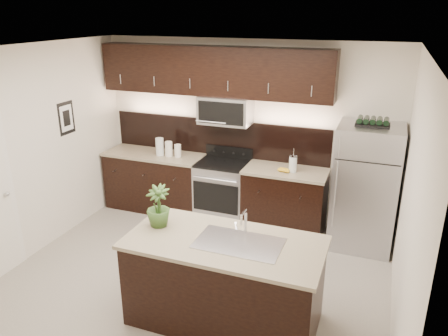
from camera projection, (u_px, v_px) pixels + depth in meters
name	position (u px, v px, depth m)	size (l,w,h in m)	color
ground	(193.00, 281.00, 5.27)	(4.50, 4.50, 0.00)	gray
room_walls	(178.00, 147.00, 4.69)	(4.52, 4.02, 2.71)	silver
counter_run	(211.00, 189.00, 6.74)	(3.51, 0.65, 0.94)	black
upper_fixtures	(215.00, 79.00, 6.29)	(3.49, 0.40, 1.66)	black
island	(224.00, 281.00, 4.46)	(1.96, 0.96, 0.94)	black
sink_faucet	(239.00, 241.00, 4.25)	(0.84, 0.50, 0.28)	silver
refrigerator	(365.00, 187.00, 5.81)	(0.82, 0.74, 1.70)	#B2B2B7
wine_rack	(373.00, 122.00, 5.51)	(0.42, 0.26, 0.10)	black
plant	(158.00, 206.00, 4.53)	(0.25, 0.25, 0.44)	#315020
canisters	(167.00, 148.00, 6.74)	(0.41, 0.14, 0.27)	silver
french_press	(293.00, 163.00, 6.08)	(0.12, 0.12, 0.33)	silver
bananas	(281.00, 169.00, 6.13)	(0.18, 0.14, 0.06)	gold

